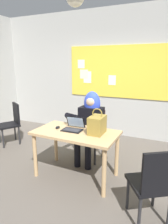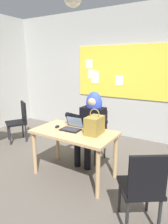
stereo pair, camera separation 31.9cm
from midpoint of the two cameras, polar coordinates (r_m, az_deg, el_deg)
The scene contains 10 objects.
ground_plane at distance 3.31m, azimuth 1.32°, elevation -17.94°, with size 24.00×24.00×0.00m, color #5B544C.
wall_back_bulletin at distance 4.75m, azimuth 13.91°, elevation 10.60°, with size 6.37×2.30×2.98m.
desk_main at distance 3.03m, azimuth 0.11°, elevation -7.49°, with size 1.28×0.73×0.75m.
chair_at_desk at distance 3.66m, azimuth 5.64°, elevation -5.70°, with size 0.45×0.45×0.92m.
person_costumed at distance 3.48m, azimuth 4.75°, elevation -2.72°, with size 0.59×0.60×1.27m.
laptop at distance 3.06m, azimuth -0.46°, elevation -4.27°, with size 0.31×0.28×0.20m.
computer_mouse at distance 3.17m, azimuth -4.92°, elevation -4.25°, with size 0.06×0.10×0.03m, color black.
handbag at distance 2.86m, azimuth 6.27°, elevation -3.82°, with size 0.20×0.30×0.38m.
chair_spare_by_window at distance 4.66m, azimuth -16.42°, elevation -2.07°, with size 0.58×0.58×0.90m.
chair_extra_corner at distance 2.30m, azimuth 20.74°, elevation -19.57°, with size 0.58×0.58×0.91m.
Camera 2 is at (1.49, -2.39, 1.76)m, focal length 31.48 mm.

